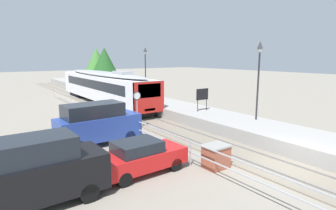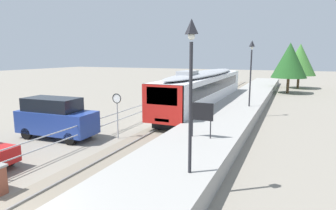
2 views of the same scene
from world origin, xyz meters
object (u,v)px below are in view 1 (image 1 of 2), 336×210
object	(u,v)px
platform_notice_board	(202,95)
brick_utility_cabinet	(216,156)
platform_lamp_near_end	(259,66)
commuter_train	(104,85)
speed_limit_sign	(137,101)
parked_van_black	(31,172)
parked_van_blue	(97,123)
platform_lamp_mid_platform	(145,62)
parked_hatchback_red	(141,156)

from	to	relation	value
platform_notice_board	brick_utility_cabinet	bearing A→B (deg)	-128.25
platform_lamp_near_end	platform_notice_board	distance (m)	5.23
platform_lamp_near_end	brick_utility_cabinet	bearing A→B (deg)	-156.90
commuter_train	brick_utility_cabinet	world-z (taller)	commuter_train
speed_limit_sign	brick_utility_cabinet	distance (m)	8.32
parked_van_black	parked_van_blue	bearing A→B (deg)	50.75
platform_lamp_near_end	parked_van_black	world-z (taller)	platform_lamp_near_end
commuter_train	speed_limit_sign	xyz separation A→B (m)	(-2.16, -11.31, -0.02)
commuter_train	brick_utility_cabinet	size ratio (longest dim) A/B	15.90
platform_lamp_mid_platform	brick_utility_cabinet	size ratio (longest dim) A/B	4.42
brick_utility_cabinet	parked_van_blue	size ratio (longest dim) A/B	0.24
parked_hatchback_red	parked_van_black	size ratio (longest dim) A/B	0.82
speed_limit_sign	brick_utility_cabinet	xyz separation A→B (m)	(-0.31, -8.17, -1.55)
commuter_train	platform_lamp_mid_platform	size ratio (longest dim) A/B	3.60
brick_utility_cabinet	parked_hatchback_red	xyz separation A→B (m)	(-3.19, 1.55, 0.22)
speed_limit_sign	brick_utility_cabinet	bearing A→B (deg)	-92.17
parked_hatchback_red	parked_van_blue	size ratio (longest dim) A/B	0.81
platform_lamp_near_end	parked_van_blue	distance (m)	11.23
platform_notice_board	parked_van_black	size ratio (longest dim) A/B	0.36
platform_lamp_near_end	platform_lamp_mid_platform	world-z (taller)	same
brick_utility_cabinet	parked_van_blue	bearing A→B (deg)	115.44
parked_hatchback_red	parked_van_black	bearing A→B (deg)	-175.85
speed_limit_sign	parked_van_blue	bearing A→B (deg)	-158.12
parked_van_black	parked_van_blue	distance (m)	7.14
platform_lamp_near_end	parked_van_black	bearing A→B (deg)	-173.42
platform_notice_board	parked_hatchback_red	bearing A→B (deg)	-147.01
speed_limit_sign	parked_van_black	bearing A→B (deg)	-139.19
platform_lamp_mid_platform	parked_van_blue	distance (m)	15.34
platform_notice_board	platform_lamp_near_end	bearing A→B (deg)	-78.21
commuter_train	parked_van_blue	xyz separation A→B (m)	(-5.68, -12.73, -0.85)
brick_utility_cabinet	parked_van_black	distance (m)	7.86
platform_lamp_mid_platform	brick_utility_cabinet	bearing A→B (deg)	-110.83
commuter_train	parked_van_black	distance (m)	20.92
parked_hatchback_red	parked_van_black	distance (m)	4.58
platform_lamp_mid_platform	parked_van_blue	xyz separation A→B (m)	(-10.01, -11.13, -3.33)
brick_utility_cabinet	speed_limit_sign	bearing A→B (deg)	87.83
platform_lamp_near_end	parked_hatchback_red	size ratio (longest dim) A/B	1.32
platform_notice_board	parked_van_blue	world-z (taller)	platform_notice_board
parked_hatchback_red	parked_van_black	world-z (taller)	parked_van_black
speed_limit_sign	parked_hatchback_red	xyz separation A→B (m)	(-3.50, -6.61, -1.33)
platform_lamp_mid_platform	platform_notice_board	xyz separation A→B (m)	(-0.95, -10.45, -2.44)
parked_van_black	speed_limit_sign	bearing A→B (deg)	40.81
brick_utility_cabinet	platform_lamp_near_end	bearing A→B (deg)	23.10
parked_hatchback_red	parked_van_blue	bearing A→B (deg)	90.24
commuter_train	platform_lamp_near_end	distance (m)	17.31
parked_van_blue	parked_van_black	bearing A→B (deg)	-129.25
commuter_train	platform_notice_board	distance (m)	12.52
brick_utility_cabinet	parked_van_black	world-z (taller)	parked_van_black
brick_utility_cabinet	parked_hatchback_red	world-z (taller)	parked_hatchback_red
platform_lamp_near_end	platform_lamp_mid_platform	size ratio (longest dim) A/B	1.00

